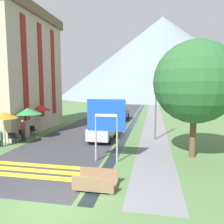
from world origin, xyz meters
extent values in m
plane|color=#517542|center=(0.00, 20.00, 0.00)|extent=(160.00, 160.00, 0.00)
cube|color=#38383D|center=(-2.50, 30.00, 0.00)|extent=(6.40, 60.00, 0.01)
cube|color=slate|center=(3.60, 30.00, 0.00)|extent=(2.20, 60.00, 0.01)
cube|color=black|center=(1.20, 30.00, 0.00)|extent=(0.60, 60.00, 0.00)
cube|color=yellow|center=(-2.50, 2.05, 0.01)|extent=(5.44, 0.44, 0.01)
cube|color=yellow|center=(-2.50, 2.75, 0.01)|extent=(5.44, 0.44, 0.01)
cube|color=yellow|center=(-2.50, 3.45, 0.01)|extent=(5.44, 0.44, 0.01)
cone|color=slate|center=(6.32, 85.31, 15.93)|extent=(81.90, 81.90, 31.86)
cube|color=tan|center=(-9.40, 12.00, 5.65)|extent=(5.09, 9.26, 11.30)
cube|color=brown|center=(-9.40, 12.00, 10.85)|extent=(5.59, 9.76, 0.90)
cube|color=maroon|center=(-6.83, 9.45, 5.65)|extent=(0.06, 0.70, 8.48)
cube|color=maroon|center=(-6.83, 12.00, 5.65)|extent=(0.06, 0.70, 8.48)
cube|color=maroon|center=(-6.83, 14.55, 5.65)|extent=(0.06, 0.70, 8.48)
cylinder|color=#9E9EA3|center=(0.33, 4.76, 1.34)|extent=(0.10, 0.10, 2.67)
cylinder|color=#9E9EA3|center=(1.54, 4.76, 1.34)|extent=(0.10, 0.10, 2.67)
cube|color=#1947B7|center=(0.94, 4.74, 2.62)|extent=(2.15, 0.05, 1.76)
cube|color=white|center=(0.94, 4.71, 2.62)|extent=(1.18, 0.02, 0.14)
cube|color=#846647|center=(1.20, 1.51, 0.14)|extent=(1.70, 1.10, 0.12)
cube|color=#846647|center=(1.20, 1.00, 0.43)|extent=(1.70, 0.08, 0.45)
cube|color=#846647|center=(1.20, 2.02, 0.43)|extent=(1.70, 0.08, 0.45)
cube|color=#846647|center=(0.43, 1.51, 0.04)|extent=(0.16, 0.99, 0.08)
cube|color=#846647|center=(1.97, 1.51, 0.04)|extent=(0.16, 0.99, 0.08)
cube|color=#B2B2B7|center=(-0.40, 9.72, 0.72)|extent=(1.64, 4.13, 0.84)
cube|color=#23282D|center=(-0.40, 9.52, 1.48)|extent=(1.39, 2.27, 0.68)
cylinder|color=black|center=(-1.18, 11.00, 0.30)|extent=(0.18, 0.60, 0.60)
cylinder|color=black|center=(0.38, 11.00, 0.30)|extent=(0.18, 0.60, 0.60)
cylinder|color=black|center=(-1.18, 8.44, 0.30)|extent=(0.18, 0.60, 0.60)
cylinder|color=black|center=(0.38, 8.44, 0.30)|extent=(0.18, 0.60, 0.60)
cube|color=black|center=(-0.59, 20.25, 0.72)|extent=(1.73, 4.07, 0.84)
cube|color=#23282D|center=(-0.59, 20.04, 1.48)|extent=(1.47, 2.24, 0.68)
cylinder|color=black|center=(-1.41, 21.51, 0.30)|extent=(0.18, 0.60, 0.60)
cylinder|color=black|center=(0.24, 21.51, 0.30)|extent=(0.18, 0.60, 0.60)
cylinder|color=black|center=(-1.41, 18.98, 0.30)|extent=(0.18, 0.60, 0.60)
cylinder|color=black|center=(0.24, 18.98, 0.30)|extent=(0.18, 0.60, 0.60)
cube|color=black|center=(-6.90, 10.08, 0.45)|extent=(0.40, 0.40, 0.04)
cube|color=black|center=(-6.90, 9.90, 0.65)|extent=(0.40, 0.04, 0.40)
cylinder|color=black|center=(-7.07, 10.25, 0.23)|extent=(0.03, 0.03, 0.45)
cylinder|color=black|center=(-6.73, 10.25, 0.23)|extent=(0.03, 0.03, 0.45)
cylinder|color=black|center=(-7.07, 9.91, 0.23)|extent=(0.03, 0.03, 0.45)
cylinder|color=black|center=(-6.73, 9.91, 0.23)|extent=(0.03, 0.03, 0.45)
cube|color=black|center=(-6.89, 8.47, 0.45)|extent=(0.40, 0.40, 0.04)
cube|color=black|center=(-6.89, 8.29, 0.65)|extent=(0.40, 0.04, 0.40)
cylinder|color=black|center=(-7.06, 8.64, 0.23)|extent=(0.03, 0.03, 0.45)
cylinder|color=black|center=(-6.72, 8.64, 0.23)|extent=(0.03, 0.03, 0.45)
cylinder|color=black|center=(-7.06, 8.30, 0.23)|extent=(0.03, 0.03, 0.45)
cylinder|color=black|center=(-6.72, 8.30, 0.23)|extent=(0.03, 0.03, 0.45)
cube|color=black|center=(-6.68, 7.19, 0.45)|extent=(0.40, 0.40, 0.04)
cube|color=black|center=(-6.68, 7.01, 0.65)|extent=(0.40, 0.04, 0.40)
cylinder|color=black|center=(-6.85, 7.36, 0.23)|extent=(0.03, 0.03, 0.45)
cylinder|color=black|center=(-6.51, 7.36, 0.23)|extent=(0.03, 0.03, 0.45)
cylinder|color=black|center=(-6.85, 7.02, 0.23)|extent=(0.03, 0.03, 0.45)
cylinder|color=black|center=(-6.51, 7.02, 0.23)|extent=(0.03, 0.03, 0.45)
cube|color=black|center=(-6.42, 7.23, 0.45)|extent=(0.40, 0.40, 0.04)
cube|color=black|center=(-6.42, 7.05, 0.65)|extent=(0.40, 0.04, 0.40)
cylinder|color=black|center=(-6.59, 7.40, 0.23)|extent=(0.03, 0.03, 0.45)
cylinder|color=black|center=(-6.25, 7.40, 0.23)|extent=(0.03, 0.03, 0.45)
cylinder|color=black|center=(-6.59, 7.06, 0.23)|extent=(0.03, 0.03, 0.45)
cylinder|color=black|center=(-6.25, 7.06, 0.23)|extent=(0.03, 0.03, 0.45)
cube|color=black|center=(-6.66, 10.11, 0.45)|extent=(0.40, 0.40, 0.04)
cube|color=black|center=(-6.66, 9.93, 0.65)|extent=(0.40, 0.04, 0.40)
cylinder|color=black|center=(-6.83, 10.28, 0.23)|extent=(0.03, 0.03, 0.45)
cylinder|color=black|center=(-6.49, 10.28, 0.23)|extent=(0.03, 0.03, 0.45)
cylinder|color=black|center=(-6.83, 9.94, 0.23)|extent=(0.03, 0.03, 0.45)
cylinder|color=black|center=(-6.49, 9.94, 0.23)|extent=(0.03, 0.03, 0.45)
cylinder|color=#B7B2A8|center=(-6.78, 6.55, 1.15)|extent=(0.06, 0.06, 2.31)
cone|color=orange|center=(-6.78, 6.55, 2.21)|extent=(1.91, 1.91, 0.44)
cylinder|color=#B7B2A8|center=(-6.33, 8.75, 1.19)|extent=(0.06, 0.06, 2.37)
cone|color=#338442|center=(-6.33, 8.75, 2.27)|extent=(2.24, 2.24, 0.49)
cylinder|color=#B7B2A8|center=(-6.60, 11.29, 1.19)|extent=(0.06, 0.06, 2.39)
cone|color=red|center=(-6.60, 11.29, 2.29)|extent=(1.92, 1.92, 0.47)
cylinder|color=#282833|center=(-7.05, 6.31, 0.23)|extent=(0.14, 0.14, 0.46)
cylinder|color=#282833|center=(-6.87, 6.31, 0.23)|extent=(0.14, 0.14, 0.46)
cylinder|color=#386B47|center=(-6.96, 6.31, 0.72)|extent=(0.32, 0.32, 0.53)
sphere|color=beige|center=(-6.96, 6.31, 1.09)|extent=(0.22, 0.22, 0.22)
cylinder|color=#282833|center=(-6.38, 7.98, 0.46)|extent=(0.14, 0.14, 0.91)
cylinder|color=#282833|center=(-6.20, 7.98, 0.46)|extent=(0.14, 0.14, 0.91)
cylinder|color=maroon|center=(-6.29, 7.98, 1.19)|extent=(0.32, 0.32, 0.55)
sphere|color=#9E755B|center=(-6.29, 7.98, 1.57)|extent=(0.22, 0.22, 0.22)
cylinder|color=#515156|center=(3.66, 10.55, 2.45)|extent=(0.12, 0.12, 4.89)
sphere|color=silver|center=(3.66, 10.55, 5.01)|extent=(0.28, 0.28, 0.28)
cylinder|color=brown|center=(5.81, 6.49, 1.21)|extent=(0.36, 0.36, 2.42)
sphere|color=#285B2D|center=(5.81, 6.49, 4.45)|extent=(4.78, 4.78, 4.78)
camera|label=1|loc=(3.48, -6.86, 4.17)|focal=35.00mm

